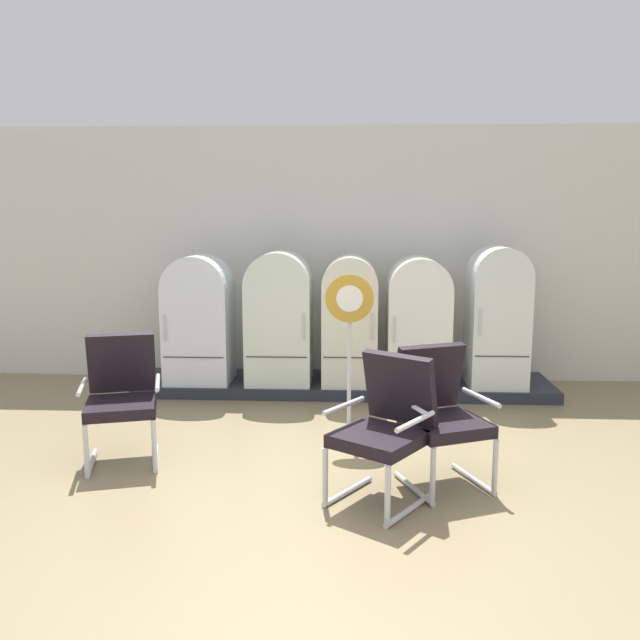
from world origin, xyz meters
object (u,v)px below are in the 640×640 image
(refrigerator_2, at_px, (350,316))
(armchair_right, at_px, (439,408))
(refrigerator_0, at_px, (199,316))
(armchair_center, at_px, (386,421))
(armchair_left, at_px, (122,391))
(refrigerator_1, at_px, (279,314))
(sign_stand, at_px, (349,361))
(refrigerator_4, at_px, (497,312))
(refrigerator_3, at_px, (418,318))

(refrigerator_2, xyz_separation_m, armchair_right, (0.69, -2.42, -0.31))
(refrigerator_0, bearing_deg, armchair_center, -54.14)
(refrigerator_0, relative_size, armchair_left, 1.38)
(armchair_left, bearing_deg, armchair_right, -7.54)
(refrigerator_0, xyz_separation_m, armchair_left, (-0.16, -2.05, -0.30))
(refrigerator_1, distance_m, armchair_right, 2.82)
(sign_stand, bearing_deg, refrigerator_4, 41.96)
(refrigerator_3, relative_size, armchair_center, 1.37)
(armchair_left, distance_m, sign_stand, 1.96)
(refrigerator_4, height_order, armchair_center, refrigerator_4)
(refrigerator_2, height_order, armchair_center, refrigerator_2)
(armchair_right, height_order, sign_stand, sign_stand)
(armchair_center, relative_size, sign_stand, 0.70)
(refrigerator_1, xyz_separation_m, armchair_right, (1.47, -2.39, -0.32))
(refrigerator_1, distance_m, refrigerator_3, 1.53)
(armchair_center, bearing_deg, refrigerator_0, 125.86)
(armchair_center, bearing_deg, refrigerator_3, 80.26)
(refrigerator_2, bearing_deg, armchair_left, -131.44)
(refrigerator_4, relative_size, armchair_left, 1.48)
(refrigerator_3, relative_size, armchair_left, 1.37)
(refrigerator_1, bearing_deg, armchair_right, -58.41)
(armchair_right, bearing_deg, refrigerator_4, 69.00)
(refrigerator_3, xyz_separation_m, sign_stand, (-0.74, -1.47, -0.16))
(refrigerator_4, bearing_deg, refrigerator_3, 178.06)
(refrigerator_1, height_order, refrigerator_2, refrigerator_1)
(refrigerator_1, xyz_separation_m, armchair_left, (-1.06, -2.05, -0.32))
(refrigerator_1, height_order, armchair_center, refrigerator_1)
(refrigerator_2, bearing_deg, refrigerator_3, 0.27)
(refrigerator_4, bearing_deg, refrigerator_2, 179.09)
(refrigerator_0, relative_size, sign_stand, 0.96)
(sign_stand, bearing_deg, refrigerator_3, 63.15)
(refrigerator_0, bearing_deg, sign_stand, -40.21)
(refrigerator_4, height_order, armchair_left, refrigerator_4)
(refrigerator_1, bearing_deg, armchair_left, -117.34)
(refrigerator_2, relative_size, refrigerator_4, 0.93)
(refrigerator_1, xyz_separation_m, sign_stand, (0.79, -1.43, -0.19))
(refrigerator_0, xyz_separation_m, armchair_center, (1.96, -2.71, -0.30))
(refrigerator_3, relative_size, sign_stand, 0.95)
(armchair_left, height_order, sign_stand, sign_stand)
(armchair_left, distance_m, armchair_center, 2.22)
(sign_stand, bearing_deg, armchair_right, -54.63)
(armchair_left, relative_size, armchair_center, 1.00)
(refrigerator_2, distance_m, armchair_left, 2.80)
(refrigerator_2, relative_size, armchair_right, 1.38)
(refrigerator_3, bearing_deg, armchair_right, -91.49)
(refrigerator_4, xyz_separation_m, armchair_right, (-0.92, -2.40, -0.36))
(refrigerator_1, distance_m, refrigerator_4, 2.39)
(refrigerator_2, height_order, armchair_left, refrigerator_2)
(refrigerator_3, height_order, armchair_center, refrigerator_3)
(armchair_center, bearing_deg, refrigerator_4, 63.98)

